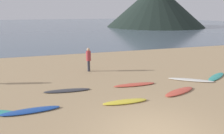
# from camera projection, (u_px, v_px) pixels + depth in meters

# --- Properties ---
(ground_plane) EXTENTS (120.00, 120.00, 0.20)m
(ground_plane) POSITION_uv_depth(u_px,v_px,m) (91.00, 67.00, 16.12)
(ground_plane) COLOR tan
(ground_plane) RESTS_ON ground
(ocean_water) EXTENTS (140.00, 100.00, 0.01)m
(ocean_water) POSITION_uv_depth(u_px,v_px,m) (53.00, 25.00, 66.86)
(ocean_water) COLOR slate
(ocean_water) RESTS_ON ground
(headland_hill) EXTENTS (25.81, 25.81, 11.04)m
(headland_hill) POSITION_uv_depth(u_px,v_px,m) (155.00, 5.00, 56.90)
(headland_hill) COLOR black
(headland_hill) RESTS_ON ground
(surfboard_1) EXTENTS (2.36, 0.62, 0.10)m
(surfboard_1) POSITION_uv_depth(u_px,v_px,m) (31.00, 111.00, 8.70)
(surfboard_1) COLOR #1E479E
(surfboard_1) RESTS_ON ground
(surfboard_2) EXTENTS (2.38, 0.70, 0.08)m
(surfboard_2) POSITION_uv_depth(u_px,v_px,m) (67.00, 91.00, 10.96)
(surfboard_2) COLOR #333338
(surfboard_2) RESTS_ON ground
(surfboard_3) EXTENTS (2.08, 0.56, 0.10)m
(surfboard_3) POSITION_uv_depth(u_px,v_px,m) (125.00, 102.00, 9.58)
(surfboard_3) COLOR yellow
(surfboard_3) RESTS_ON ground
(surfboard_4) EXTENTS (2.41, 0.59, 0.09)m
(surfboard_4) POSITION_uv_depth(u_px,v_px,m) (135.00, 85.00, 11.83)
(surfboard_4) COLOR #D84C38
(surfboard_4) RESTS_ON ground
(surfboard_5) EXTENTS (2.18, 1.27, 0.10)m
(surfboard_5) POSITION_uv_depth(u_px,v_px,m) (179.00, 91.00, 10.80)
(surfboard_5) COLOR #D84C38
(surfboard_5) RESTS_ON ground
(surfboard_6) EXTENTS (2.42, 1.83, 0.09)m
(surfboard_6) POSITION_uv_depth(u_px,v_px,m) (191.00, 80.00, 12.63)
(surfboard_6) COLOR silver
(surfboard_6) RESTS_ON ground
(surfboard_7) EXTENTS (2.36, 1.67, 0.08)m
(surfboard_7) POSITION_uv_depth(u_px,v_px,m) (216.00, 77.00, 13.27)
(surfboard_7) COLOR teal
(surfboard_7) RESTS_ON ground
(person_0) EXTENTS (0.32, 0.32, 1.61)m
(person_0) POSITION_uv_depth(u_px,v_px,m) (88.00, 58.00, 14.41)
(person_0) COLOR #2D2D38
(person_0) RESTS_ON ground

